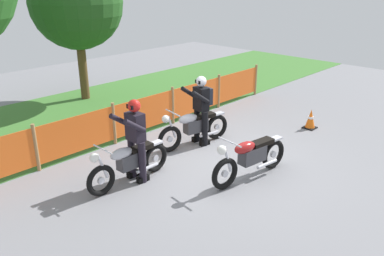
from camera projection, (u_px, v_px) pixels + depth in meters
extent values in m
cube|color=gray|center=(216.00, 161.00, 8.86)|extent=(24.00, 24.00, 0.02)
cube|color=#427A33|center=(92.00, 111.00, 12.02)|extent=(24.00, 5.03, 0.01)
cylinder|color=#997547|center=(36.00, 148.00, 8.21)|extent=(0.08, 0.08, 1.05)
cylinder|color=#997547|center=(114.00, 124.00, 9.55)|extent=(0.08, 0.08, 1.05)
cylinder|color=#997547|center=(173.00, 105.00, 10.89)|extent=(0.08, 0.08, 1.05)
cylinder|color=#997547|center=(219.00, 91.00, 12.23)|extent=(0.08, 0.08, 1.05)
cylinder|color=#997547|center=(256.00, 80.00, 13.57)|extent=(0.08, 0.08, 1.05)
cube|color=orange|center=(78.00, 134.00, 8.87)|extent=(1.90, 0.02, 0.85)
cube|color=orange|center=(145.00, 113.00, 10.21)|extent=(1.90, 0.02, 0.85)
cube|color=orange|center=(197.00, 97.00, 11.55)|extent=(1.90, 0.02, 0.85)
cube|color=orange|center=(238.00, 85.00, 12.89)|extent=(1.90, 0.02, 0.85)
cylinder|color=brown|center=(83.00, 68.00, 12.94)|extent=(0.28, 0.28, 2.08)
sphere|color=#23511E|center=(76.00, 2.00, 12.20)|extent=(2.90, 2.90, 2.90)
torus|color=black|center=(225.00, 174.00, 7.57)|extent=(0.65, 0.20, 0.64)
cylinder|color=silver|center=(225.00, 174.00, 7.57)|extent=(0.15, 0.08, 0.14)
torus|color=black|center=(273.00, 154.00, 8.39)|extent=(0.65, 0.20, 0.64)
cylinder|color=silver|center=(273.00, 154.00, 8.39)|extent=(0.15, 0.08, 0.14)
cube|color=#38383D|center=(252.00, 155.00, 7.95)|extent=(0.63, 0.32, 0.32)
ellipsoid|color=maroon|center=(245.00, 148.00, 7.73)|extent=(0.55, 0.31, 0.22)
cube|color=black|center=(261.00, 143.00, 8.02)|extent=(0.59, 0.29, 0.10)
cube|color=silver|center=(274.00, 139.00, 8.27)|extent=(0.38, 0.21, 0.04)
cylinder|color=silver|center=(228.00, 159.00, 7.50)|extent=(0.24, 0.09, 0.57)
sphere|color=white|center=(222.00, 150.00, 7.32)|extent=(0.20, 0.20, 0.18)
cylinder|color=silver|center=(230.00, 142.00, 7.40)|extent=(0.11, 0.60, 0.03)
cylinder|color=silver|center=(267.00, 164.00, 8.11)|extent=(0.56, 0.14, 0.07)
torus|color=black|center=(101.00, 180.00, 7.35)|extent=(0.62, 0.11, 0.62)
cylinder|color=silver|center=(101.00, 180.00, 7.35)|extent=(0.13, 0.06, 0.13)
torus|color=black|center=(155.00, 158.00, 8.26)|extent=(0.62, 0.11, 0.62)
cylinder|color=silver|center=(155.00, 158.00, 8.26)|extent=(0.13, 0.06, 0.13)
cube|color=#38383D|center=(131.00, 160.00, 7.77)|extent=(0.58, 0.23, 0.31)
ellipsoid|color=#B7B7C1|center=(121.00, 154.00, 7.55)|extent=(0.50, 0.23, 0.21)
cube|color=black|center=(140.00, 148.00, 7.87)|extent=(0.54, 0.21, 0.10)
cube|color=silver|center=(155.00, 143.00, 8.13)|extent=(0.35, 0.15, 0.04)
cylinder|color=silver|center=(102.00, 166.00, 7.29)|extent=(0.22, 0.05, 0.55)
sphere|color=white|center=(94.00, 158.00, 7.10)|extent=(0.17, 0.17, 0.17)
cylinder|color=silver|center=(103.00, 149.00, 7.19)|extent=(0.03, 0.58, 0.03)
cylinder|color=silver|center=(147.00, 168.00, 7.96)|extent=(0.53, 0.07, 0.07)
torus|color=black|center=(170.00, 139.00, 9.18)|extent=(0.65, 0.23, 0.64)
cylinder|color=silver|center=(170.00, 139.00, 9.18)|extent=(0.15, 0.09, 0.14)
torus|color=black|center=(217.00, 127.00, 9.92)|extent=(0.65, 0.23, 0.64)
cylinder|color=silver|center=(217.00, 127.00, 9.92)|extent=(0.15, 0.09, 0.14)
cube|color=#38383D|center=(196.00, 125.00, 9.51)|extent=(0.63, 0.35, 0.32)
ellipsoid|color=#B7B7C1|center=(188.00, 119.00, 9.31)|extent=(0.55, 0.34, 0.22)
cube|color=black|center=(204.00, 116.00, 9.58)|extent=(0.59, 0.33, 0.10)
cube|color=silver|center=(217.00, 114.00, 9.80)|extent=(0.38, 0.23, 0.04)
cylinder|color=silver|center=(172.00, 127.00, 9.11)|extent=(0.24, 0.10, 0.57)
sphere|color=white|center=(166.00, 119.00, 8.94)|extent=(0.21, 0.21, 0.18)
cylinder|color=silver|center=(173.00, 113.00, 9.01)|extent=(0.15, 0.59, 0.03)
cylinder|color=silver|center=(209.00, 134.00, 9.65)|extent=(0.55, 0.18, 0.07)
cylinder|color=black|center=(142.00, 162.00, 7.78)|extent=(0.15, 0.15, 0.86)
cube|color=black|center=(143.00, 179.00, 7.92)|extent=(0.26, 0.11, 0.12)
cylinder|color=black|center=(132.00, 158.00, 7.99)|extent=(0.15, 0.15, 0.86)
cube|color=black|center=(133.00, 174.00, 8.12)|extent=(0.26, 0.11, 0.12)
cube|color=black|center=(135.00, 127.00, 7.63)|extent=(0.24, 0.36, 0.56)
cylinder|color=black|center=(135.00, 126.00, 7.32)|extent=(0.48, 0.10, 0.38)
cylinder|color=black|center=(120.00, 120.00, 7.61)|extent=(0.48, 0.10, 0.38)
sphere|color=red|center=(134.00, 106.00, 7.48)|extent=(0.25, 0.25, 0.25)
cube|color=black|center=(130.00, 107.00, 7.41)|extent=(0.03, 0.18, 0.08)
cylinder|color=black|center=(205.00, 129.00, 9.49)|extent=(0.18, 0.18, 0.86)
cube|color=black|center=(205.00, 143.00, 9.63)|extent=(0.28, 0.16, 0.12)
cylinder|color=black|center=(197.00, 125.00, 9.74)|extent=(0.18, 0.18, 0.86)
cube|color=black|center=(197.00, 139.00, 9.87)|extent=(0.28, 0.16, 0.12)
cube|color=black|center=(201.00, 99.00, 9.36)|extent=(0.31, 0.40, 0.56)
cylinder|color=black|center=(200.00, 97.00, 9.05)|extent=(0.49, 0.19, 0.38)
cylinder|color=black|center=(190.00, 93.00, 9.39)|extent=(0.49, 0.19, 0.38)
sphere|color=silver|center=(201.00, 81.00, 9.21)|extent=(0.30, 0.30, 0.25)
cube|color=black|center=(198.00, 82.00, 9.15)|extent=(0.07, 0.18, 0.08)
cube|color=#1E232D|center=(207.00, 96.00, 9.44)|extent=(0.21, 0.31, 0.40)
cube|color=black|center=(310.00, 128.00, 10.72)|extent=(0.32, 0.32, 0.03)
cone|color=orange|center=(311.00, 118.00, 10.62)|extent=(0.26, 0.26, 0.50)
cylinder|color=white|center=(311.00, 117.00, 10.62)|extent=(0.15, 0.15, 0.06)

